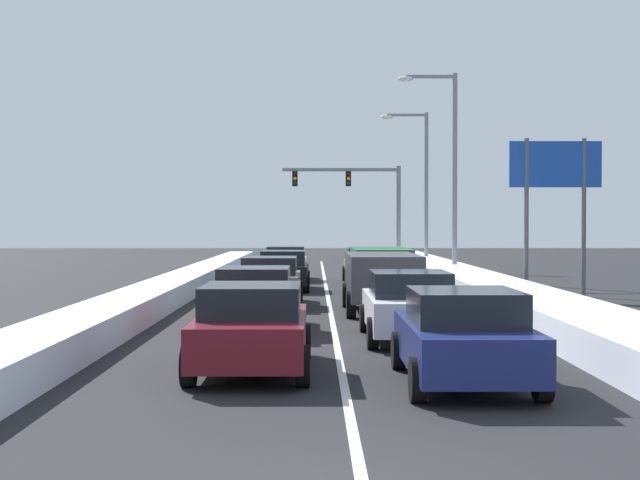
{
  "coord_description": "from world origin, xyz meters",
  "views": [
    {
      "loc": [
        -0.47,
        -8.91,
        2.56
      ],
      "look_at": [
        -0.19,
        37.2,
        1.74
      ],
      "focal_mm": 53.49,
      "sensor_mm": 36.0,
      "label": 1
    }
  ],
  "objects_px": {
    "sedan_white_right_lane_second": "(409,305)",
    "traffic_light_gantry": "(362,193)",
    "sedan_black_center_lane_fourth": "(283,270)",
    "street_lamp_right_mid": "(420,176)",
    "suv_charcoal_right_lane_third": "(382,277)",
    "suv_green_right_lane_fourth": "(380,267)",
    "sedan_maroon_center_lane_nearest": "(252,328)",
    "sedan_gray_center_lane_third": "(270,281)",
    "sedan_navy_right_lane_nearest": "(464,336)",
    "sedan_silver_center_lane_fifth": "(286,263)",
    "roadside_sign_right": "(555,181)",
    "sedan_tan_right_lane_fifth": "(367,265)",
    "street_lamp_right_near": "(447,158)",
    "sedan_red_center_lane_second": "(255,298)"
  },
  "relations": [
    {
      "from": "suv_charcoal_right_lane_third",
      "to": "sedan_black_center_lane_fourth",
      "type": "bearing_deg",
      "value": 108.87
    },
    {
      "from": "street_lamp_right_mid",
      "to": "sedan_white_right_lane_second",
      "type": "bearing_deg",
      "value": -96.76
    },
    {
      "from": "suv_green_right_lane_fourth",
      "to": "street_lamp_right_near",
      "type": "height_order",
      "value": "street_lamp_right_near"
    },
    {
      "from": "sedan_navy_right_lane_nearest",
      "to": "sedan_silver_center_lane_fifth",
      "type": "xyz_separation_m",
      "value": [
        -3.63,
        27.68,
        0.0
      ]
    },
    {
      "from": "suv_charcoal_right_lane_third",
      "to": "sedan_silver_center_lane_fifth",
      "type": "relative_size",
      "value": 1.09
    },
    {
      "from": "suv_green_right_lane_fourth",
      "to": "sedan_gray_center_lane_third",
      "type": "bearing_deg",
      "value": -132.36
    },
    {
      "from": "sedan_navy_right_lane_nearest",
      "to": "sedan_maroon_center_lane_nearest",
      "type": "distance_m",
      "value": 3.67
    },
    {
      "from": "sedan_silver_center_lane_fifth",
      "to": "sedan_red_center_lane_second",
      "type": "bearing_deg",
      "value": -90.41
    },
    {
      "from": "sedan_maroon_center_lane_nearest",
      "to": "sedan_gray_center_lane_third",
      "type": "bearing_deg",
      "value": 91.34
    },
    {
      "from": "sedan_maroon_center_lane_nearest",
      "to": "street_lamp_right_near",
      "type": "bearing_deg",
      "value": 75.0
    },
    {
      "from": "sedan_silver_center_lane_fifth",
      "to": "traffic_light_gantry",
      "type": "relative_size",
      "value": 0.6
    },
    {
      "from": "sedan_red_center_lane_second",
      "to": "suv_green_right_lane_fourth",
      "type": "bearing_deg",
      "value": 71.15
    },
    {
      "from": "sedan_black_center_lane_fourth",
      "to": "street_lamp_right_mid",
      "type": "distance_m",
      "value": 18.51
    },
    {
      "from": "sedan_navy_right_lane_nearest",
      "to": "sedan_maroon_center_lane_nearest",
      "type": "relative_size",
      "value": 1.0
    },
    {
      "from": "suv_charcoal_right_lane_third",
      "to": "suv_green_right_lane_fourth",
      "type": "height_order",
      "value": "same"
    },
    {
      "from": "suv_green_right_lane_fourth",
      "to": "street_lamp_right_mid",
      "type": "relative_size",
      "value": 0.56
    },
    {
      "from": "sedan_maroon_center_lane_nearest",
      "to": "sedan_red_center_lane_second",
      "type": "xyz_separation_m",
      "value": [
        -0.35,
        6.34,
        0.0
      ]
    },
    {
      "from": "sedan_maroon_center_lane_nearest",
      "to": "sedan_gray_center_lane_third",
      "type": "height_order",
      "value": "same"
    },
    {
      "from": "sedan_navy_right_lane_nearest",
      "to": "sedan_maroon_center_lane_nearest",
      "type": "bearing_deg",
      "value": 159.33
    },
    {
      "from": "sedan_black_center_lane_fourth",
      "to": "sedan_navy_right_lane_nearest",
      "type": "bearing_deg",
      "value": -80.56
    },
    {
      "from": "traffic_light_gantry",
      "to": "sedan_maroon_center_lane_nearest",
      "type": "bearing_deg",
      "value": -95.3
    },
    {
      "from": "sedan_red_center_lane_second",
      "to": "traffic_light_gantry",
      "type": "distance_m",
      "value": 38.37
    },
    {
      "from": "suv_green_right_lane_fourth",
      "to": "sedan_tan_right_lane_fifth",
      "type": "height_order",
      "value": "suv_green_right_lane_fourth"
    },
    {
      "from": "suv_charcoal_right_lane_third",
      "to": "street_lamp_right_mid",
      "type": "bearing_deg",
      "value": 81.27
    },
    {
      "from": "sedan_gray_center_lane_third",
      "to": "street_lamp_right_mid",
      "type": "xyz_separation_m",
      "value": [
        7.26,
        23.26,
        4.4
      ]
    },
    {
      "from": "sedan_red_center_lane_second",
      "to": "sedan_silver_center_lane_fifth",
      "type": "xyz_separation_m",
      "value": [
        0.15,
        20.05,
        0.0
      ]
    },
    {
      "from": "sedan_black_center_lane_fourth",
      "to": "traffic_light_gantry",
      "type": "relative_size",
      "value": 0.6
    },
    {
      "from": "sedan_white_right_lane_second",
      "to": "traffic_light_gantry",
      "type": "height_order",
      "value": "traffic_light_gantry"
    },
    {
      "from": "sedan_red_center_lane_second",
      "to": "street_lamp_right_mid",
      "type": "height_order",
      "value": "street_lamp_right_mid"
    },
    {
      "from": "sedan_red_center_lane_second",
      "to": "sedan_black_center_lane_fourth",
      "type": "distance_m",
      "value": 13.65
    },
    {
      "from": "suv_green_right_lane_fourth",
      "to": "traffic_light_gantry",
      "type": "bearing_deg",
      "value": 88.51
    },
    {
      "from": "sedan_silver_center_lane_fifth",
      "to": "street_lamp_right_near",
      "type": "bearing_deg",
      "value": -1.57
    },
    {
      "from": "sedan_tan_right_lane_fifth",
      "to": "traffic_light_gantry",
      "type": "relative_size",
      "value": 0.6
    },
    {
      "from": "sedan_red_center_lane_second",
      "to": "sedan_silver_center_lane_fifth",
      "type": "bearing_deg",
      "value": 89.59
    },
    {
      "from": "suv_charcoal_right_lane_third",
      "to": "sedan_maroon_center_lane_nearest",
      "type": "height_order",
      "value": "suv_charcoal_right_lane_third"
    },
    {
      "from": "street_lamp_right_near",
      "to": "street_lamp_right_mid",
      "type": "relative_size",
      "value": 1.06
    },
    {
      "from": "street_lamp_right_mid",
      "to": "roadside_sign_right",
      "type": "relative_size",
      "value": 1.58
    },
    {
      "from": "sedan_white_right_lane_second",
      "to": "sedan_silver_center_lane_fifth",
      "type": "bearing_deg",
      "value": 98.65
    },
    {
      "from": "sedan_navy_right_lane_nearest",
      "to": "roadside_sign_right",
      "type": "relative_size",
      "value": 0.82
    },
    {
      "from": "suv_green_right_lane_fourth",
      "to": "sedan_black_center_lane_fourth",
      "type": "relative_size",
      "value": 1.09
    },
    {
      "from": "sedan_silver_center_lane_fifth",
      "to": "street_lamp_right_near",
      "type": "height_order",
      "value": "street_lamp_right_near"
    },
    {
      "from": "sedan_white_right_lane_second",
      "to": "sedan_black_center_lane_fourth",
      "type": "xyz_separation_m",
      "value": [
        -3.25,
        15.59,
        0.0
      ]
    },
    {
      "from": "sedan_gray_center_lane_third",
      "to": "street_lamp_right_near",
      "type": "distance_m",
      "value": 15.58
    },
    {
      "from": "sedan_white_right_lane_second",
      "to": "street_lamp_right_mid",
      "type": "distance_m",
      "value": 32.65
    },
    {
      "from": "sedan_red_center_lane_second",
      "to": "street_lamp_right_near",
      "type": "xyz_separation_m",
      "value": [
        7.37,
        19.85,
        4.68
      ]
    },
    {
      "from": "sedan_tan_right_lane_fifth",
      "to": "sedan_gray_center_lane_third",
      "type": "distance_m",
      "value": 11.53
    },
    {
      "from": "sedan_tan_right_lane_fifth",
      "to": "sedan_silver_center_lane_fifth",
      "type": "bearing_deg",
      "value": 148.17
    },
    {
      "from": "suv_charcoal_right_lane_third",
      "to": "street_lamp_right_mid",
      "type": "distance_m",
      "value": 26.28
    },
    {
      "from": "sedan_silver_center_lane_fifth",
      "to": "roadside_sign_right",
      "type": "distance_m",
      "value": 14.04
    },
    {
      "from": "sedan_silver_center_lane_fifth",
      "to": "traffic_light_gantry",
      "type": "height_order",
      "value": "traffic_light_gantry"
    }
  ]
}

